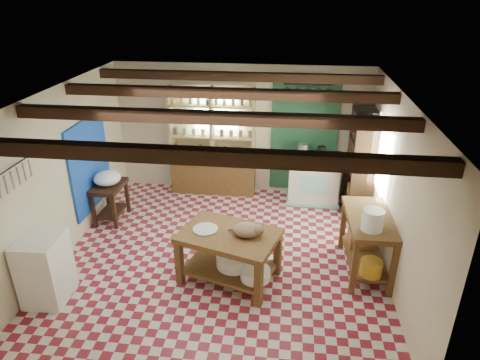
# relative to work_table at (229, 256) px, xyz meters

# --- Properties ---
(floor) EXTENTS (5.00, 5.00, 0.02)m
(floor) POSITION_rel_work_table_xyz_m (-0.19, 0.53, -0.39)
(floor) COLOR maroon
(floor) RESTS_ON ground
(ceiling) EXTENTS (5.00, 5.00, 0.02)m
(ceiling) POSITION_rel_work_table_xyz_m (-0.19, 0.53, 2.22)
(ceiling) COLOR #4F4E54
(ceiling) RESTS_ON wall_back
(wall_back) EXTENTS (5.00, 0.04, 2.60)m
(wall_back) POSITION_rel_work_table_xyz_m (-0.19, 3.03, 0.92)
(wall_back) COLOR beige
(wall_back) RESTS_ON floor
(wall_front) EXTENTS (5.00, 0.04, 2.60)m
(wall_front) POSITION_rel_work_table_xyz_m (-0.19, -1.97, 0.92)
(wall_front) COLOR beige
(wall_front) RESTS_ON floor
(wall_left) EXTENTS (0.04, 5.00, 2.60)m
(wall_left) POSITION_rel_work_table_xyz_m (-2.69, 0.53, 0.92)
(wall_left) COLOR beige
(wall_left) RESTS_ON floor
(wall_right) EXTENTS (0.04, 5.00, 2.60)m
(wall_right) POSITION_rel_work_table_xyz_m (2.31, 0.53, 0.92)
(wall_right) COLOR beige
(wall_right) RESTS_ON floor
(ceiling_beams) EXTENTS (5.00, 3.80, 0.15)m
(ceiling_beams) POSITION_rel_work_table_xyz_m (-0.19, 0.53, 2.10)
(ceiling_beams) COLOR #351F12
(ceiling_beams) RESTS_ON ceiling
(blue_wall_patch) EXTENTS (0.04, 1.40, 1.60)m
(blue_wall_patch) POSITION_rel_work_table_xyz_m (-2.66, 1.43, 0.72)
(blue_wall_patch) COLOR blue
(blue_wall_patch) RESTS_ON wall_left
(green_wall_patch) EXTENTS (1.30, 0.04, 2.30)m
(green_wall_patch) POSITION_rel_work_table_xyz_m (1.06, 3.00, 0.87)
(green_wall_patch) COLOR #1D4A2E
(green_wall_patch) RESTS_ON wall_back
(window_back) EXTENTS (0.90, 0.02, 0.80)m
(window_back) POSITION_rel_work_table_xyz_m (-0.69, 3.01, 1.32)
(window_back) COLOR silver
(window_back) RESTS_ON wall_back
(window_right) EXTENTS (0.02, 1.30, 1.20)m
(window_right) POSITION_rel_work_table_xyz_m (2.29, 1.53, 1.02)
(window_right) COLOR silver
(window_right) RESTS_ON wall_right
(utensil_rail) EXTENTS (0.06, 0.90, 0.28)m
(utensil_rail) POSITION_rel_work_table_xyz_m (-2.63, -0.67, 1.40)
(utensil_rail) COLOR black
(utensil_rail) RESTS_ON wall_left
(pot_rack) EXTENTS (0.86, 0.12, 0.36)m
(pot_rack) POSITION_rel_work_table_xyz_m (1.06, 2.58, 1.80)
(pot_rack) COLOR black
(pot_rack) RESTS_ON ceiling
(shelving_unit) EXTENTS (1.70, 0.34, 2.20)m
(shelving_unit) POSITION_rel_work_table_xyz_m (-0.74, 2.84, 0.72)
(shelving_unit) COLOR tan
(shelving_unit) RESTS_ON floor
(tall_rack) EXTENTS (0.40, 0.86, 2.00)m
(tall_rack) POSITION_rel_work_table_xyz_m (2.09, 2.33, 0.62)
(tall_rack) COLOR #351F12
(tall_rack) RESTS_ON floor
(work_table) EXTENTS (1.56, 1.26, 0.77)m
(work_table) POSITION_rel_work_table_xyz_m (0.00, 0.00, 0.00)
(work_table) COLOR brown
(work_table) RESTS_ON floor
(stove) EXTENTS (1.00, 0.69, 0.95)m
(stove) POSITION_rel_work_table_xyz_m (1.30, 2.68, 0.09)
(stove) COLOR beige
(stove) RESTS_ON floor
(prep_table) EXTENTS (0.49, 0.71, 0.71)m
(prep_table) POSITION_rel_work_table_xyz_m (-2.39, 1.45, -0.03)
(prep_table) COLOR #351F12
(prep_table) RESTS_ON floor
(white_cabinet) EXTENTS (0.56, 0.66, 0.96)m
(white_cabinet) POSITION_rel_work_table_xyz_m (-2.41, -0.72, 0.09)
(white_cabinet) COLOR white
(white_cabinet) RESTS_ON floor
(right_counter) EXTENTS (0.68, 1.30, 0.92)m
(right_counter) POSITION_rel_work_table_xyz_m (1.99, 0.46, 0.07)
(right_counter) COLOR brown
(right_counter) RESTS_ON floor
(cat) EXTENTS (0.44, 0.35, 0.18)m
(cat) POSITION_rel_work_table_xyz_m (0.25, -0.03, 0.48)
(cat) COLOR #977858
(cat) RESTS_ON work_table
(steel_tray) EXTENTS (0.45, 0.45, 0.02)m
(steel_tray) POSITION_rel_work_table_xyz_m (-0.35, 0.05, 0.39)
(steel_tray) COLOR #9B9CA2
(steel_tray) RESTS_ON work_table
(basin_large) EXTENTS (0.64, 0.64, 0.18)m
(basin_large) POSITION_rel_work_table_xyz_m (0.06, 0.03, -0.09)
(basin_large) COLOR white
(basin_large) RESTS_ON work_table
(basin_small) EXTENTS (0.53, 0.53, 0.15)m
(basin_small) POSITION_rel_work_table_xyz_m (0.40, -0.23, -0.11)
(basin_small) COLOR white
(basin_small) RESTS_ON work_table
(kettle_left) EXTENTS (0.21, 0.21, 0.23)m
(kettle_left) POSITION_rel_work_table_xyz_m (1.05, 2.69, 0.69)
(kettle_left) COLOR #9B9CA2
(kettle_left) RESTS_ON stove
(kettle_right) EXTENTS (0.17, 0.17, 0.20)m
(kettle_right) POSITION_rel_work_table_xyz_m (1.40, 2.67, 0.67)
(kettle_right) COLOR black
(kettle_right) RESTS_ON stove
(enamel_bowl) EXTENTS (0.48, 0.48, 0.24)m
(enamel_bowl) POSITION_rel_work_table_xyz_m (-2.39, 1.45, 0.45)
(enamel_bowl) COLOR white
(enamel_bowl) RESTS_ON prep_table
(white_bucket) EXTENTS (0.31, 0.31, 0.30)m
(white_bucket) POSITION_rel_work_table_xyz_m (1.95, 0.11, 0.68)
(white_bucket) COLOR white
(white_bucket) RESTS_ON right_counter
(wicker_basket) EXTENTS (0.41, 0.34, 0.28)m
(wicker_basket) POSITION_rel_work_table_xyz_m (1.98, 0.76, -0.00)
(wicker_basket) COLOR olive
(wicker_basket) RESTS_ON right_counter
(yellow_tub) EXTENTS (0.31, 0.31, 0.22)m
(yellow_tub) POSITION_rel_work_table_xyz_m (2.01, 0.01, -0.03)
(yellow_tub) COLOR gold
(yellow_tub) RESTS_ON right_counter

